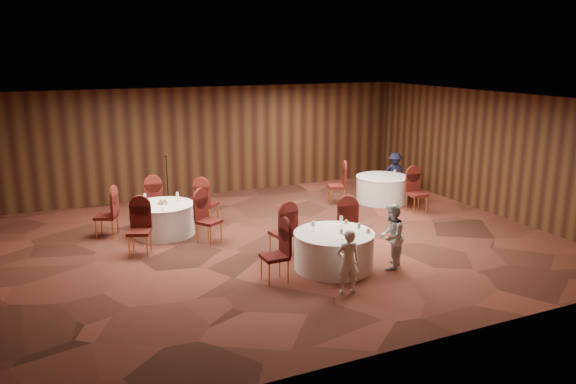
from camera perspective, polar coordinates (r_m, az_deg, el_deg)
name	(u,v)px	position (r m, az deg, el deg)	size (l,w,h in m)	color
ground	(284,242)	(12.78, -0.45, -5.08)	(12.00, 12.00, 0.00)	black
room_shell	(283,157)	(12.27, -0.46, 3.61)	(12.00, 12.00, 12.00)	silver
table_main	(334,250)	(11.20, 4.67, -5.91)	(1.60, 1.60, 0.74)	white
table_left	(164,219)	(13.49, -12.52, -2.70)	(1.45, 1.45, 0.74)	white
table_right	(382,189)	(16.27, 9.53, 0.32)	(1.50, 1.50, 0.74)	white
chairs_main	(303,237)	(11.54, 1.52, -4.60)	(2.80, 1.77, 1.00)	#380D0B
chairs_left	(163,214)	(13.46, -12.55, -2.19)	(3.15, 2.96, 1.00)	#380D0B
chairs_right	(376,190)	(15.60, 8.89, 0.23)	(2.12, 2.30, 1.00)	#380D0B
tabletop_main	(346,228)	(11.08, 5.96, -3.64)	(1.06, 1.15, 0.22)	silver
tabletop_left	(162,201)	(13.37, -12.65, -0.88)	(0.81, 0.85, 0.22)	silver
tabletop_right	(395,172)	(16.07, 10.80, 2.02)	(0.08, 0.08, 0.22)	silver
mic_stand	(168,196)	(15.38, -12.08, -0.36)	(0.24, 0.24, 1.53)	black
woman_a	(348,262)	(10.04, 6.09, -7.05)	(0.43, 0.28, 1.18)	silver
woman_b	(391,237)	(11.25, 10.42, -4.47)	(0.64, 0.50, 1.32)	silver
man_c	(395,173)	(17.34, 10.79, 1.94)	(0.80, 0.46, 1.23)	black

